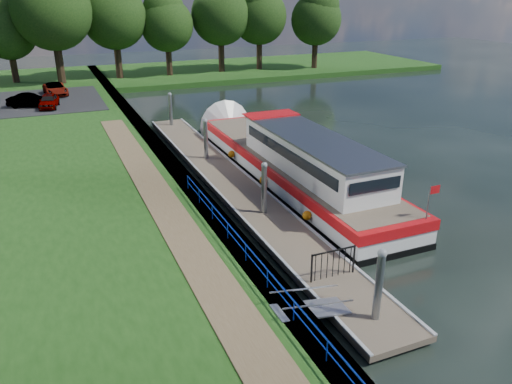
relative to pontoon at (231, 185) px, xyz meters
name	(u,v)px	position (x,y,z in m)	size (l,w,h in m)	color
ground	(365,319)	(0.00, -13.00, -0.18)	(160.00, 160.00, 0.00)	black
bank_edge	(177,176)	(-2.55, 2.00, 0.20)	(1.10, 90.00, 0.78)	#473D2D
far_bank	(213,71)	(12.00, 39.00, 0.12)	(60.00, 18.00, 0.60)	#194012
footpath	(177,225)	(-4.40, -5.00, 0.62)	(1.60, 40.00, 0.05)	brown
carpark	(20,103)	(-11.00, 25.00, 0.62)	(14.00, 12.00, 0.06)	black
blue_fence	(256,260)	(-2.75, -10.00, 1.13)	(0.04, 18.04, 0.72)	#0C2DBF
pontoon	(231,185)	(0.00, 0.00, 0.00)	(2.50, 30.00, 0.56)	brown
mooring_piles	(231,167)	(0.00, 0.00, 1.10)	(0.30, 27.30, 3.55)	gray
gangway	(311,309)	(-1.85, -12.50, 0.44)	(2.58, 1.00, 0.92)	#A5A8AD
gate_panel	(333,260)	(0.00, -10.80, 0.97)	(1.85, 0.05, 1.15)	black
barge	(287,160)	(3.60, 0.33, 0.90)	(4.36, 21.15, 4.78)	black
horizon_trees	(103,12)	(-1.61, 35.68, 7.76)	(54.38, 10.03, 12.87)	#332316
car_a	(49,101)	(-8.61, 21.67, 1.24)	(1.40, 3.47, 1.18)	#999999
car_b	(29,100)	(-10.15, 22.56, 1.24)	(1.24, 3.56, 1.17)	#999999
car_d	(55,89)	(-7.84, 27.33, 1.24)	(1.95, 4.24, 1.18)	#999999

